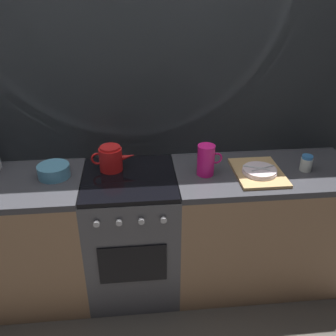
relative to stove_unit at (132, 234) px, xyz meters
name	(u,v)px	position (x,y,z in m)	size (l,w,h in m)	color
ground_plane	(135,282)	(0.00, 0.00, -0.45)	(8.00, 8.00, 0.00)	#47423D
back_wall	(126,114)	(0.00, 0.32, 0.75)	(3.60, 0.05, 2.40)	gray
stove_unit	(132,234)	(0.00, 0.00, 0.00)	(0.60, 0.63, 0.90)	#4C4C51
counter_right	(259,226)	(0.90, 0.00, 0.00)	(1.20, 0.60, 0.90)	#997251
kettle	(111,158)	(-0.11, 0.11, 0.53)	(0.28, 0.15, 0.17)	red
mixing_bowl	(54,171)	(-0.47, 0.05, 0.49)	(0.20, 0.20, 0.08)	teal
pitcher	(206,160)	(0.49, -0.01, 0.55)	(0.16, 0.11, 0.20)	#E5197A
dish_pile	(259,172)	(0.83, -0.05, 0.47)	(0.30, 0.40, 0.06)	tan
spice_jar	(306,163)	(1.15, -0.02, 0.50)	(0.08, 0.08, 0.10)	silver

